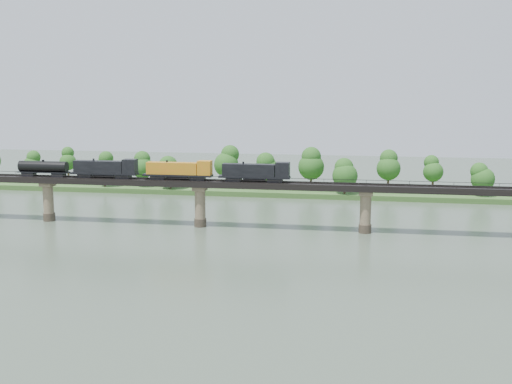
# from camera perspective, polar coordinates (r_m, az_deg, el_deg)

# --- Properties ---
(ground) EXTENTS (400.00, 400.00, 0.00)m
(ground) POSITION_cam_1_polar(r_m,az_deg,el_deg) (130.79, -8.33, -5.85)
(ground) COLOR #394939
(ground) RESTS_ON ground
(far_bank) EXTENTS (300.00, 24.00, 1.60)m
(far_bank) POSITION_cam_1_polar(r_m,az_deg,el_deg) (211.27, -1.17, 0.32)
(far_bank) COLOR #2F5321
(far_bank) RESTS_ON ground
(bridge) EXTENTS (236.00, 30.00, 11.50)m
(bridge) POSITION_cam_1_polar(r_m,az_deg,el_deg) (157.63, -4.99, -1.13)
(bridge) COLOR #473A2D
(bridge) RESTS_ON ground
(bridge_superstructure) EXTENTS (220.00, 4.90, 0.75)m
(bridge_superstructure) POSITION_cam_1_polar(r_m,az_deg,el_deg) (156.60, -5.03, 1.15)
(bridge_superstructure) COLOR black
(bridge_superstructure) RESTS_ON bridge
(far_treeline) EXTENTS (289.06, 17.54, 13.60)m
(far_treeline) POSITION_cam_1_polar(r_m,az_deg,el_deg) (207.54, -3.64, 2.38)
(far_treeline) COLOR #382619
(far_treeline) RESTS_ON far_bank
(freight_train) EXTENTS (69.85, 2.72, 4.81)m
(freight_train) POSITION_cam_1_polar(r_m,az_deg,el_deg) (159.71, -9.10, 1.96)
(freight_train) COLOR black
(freight_train) RESTS_ON bridge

